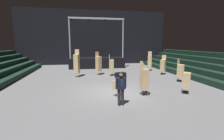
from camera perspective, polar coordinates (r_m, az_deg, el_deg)
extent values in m
cube|color=slate|center=(10.73, 0.06, -7.69)|extent=(22.00, 30.00, 0.10)
cube|color=black|center=(25.19, -6.27, 11.18)|extent=(22.00, 0.30, 8.00)
cube|color=black|center=(14.87, 29.57, -3.05)|extent=(0.75, 24.00, 0.45)
cube|color=black|center=(15.29, 31.86, -1.23)|extent=(0.75, 24.00, 0.45)
cube|color=black|center=(15.74, 34.02, 0.50)|extent=(0.75, 24.00, 0.45)
cube|color=black|center=(21.53, -5.37, 2.62)|extent=(6.99, 2.72, 1.29)
cylinder|color=#9EA0A8|center=(20.26, -14.55, 10.56)|extent=(0.16, 0.16, 4.77)
cylinder|color=#9EA0A8|center=(20.85, 3.85, 10.77)|extent=(0.16, 0.16, 4.77)
cube|color=#9EA0A8|center=(20.51, -5.32, 17.48)|extent=(6.69, 0.20, 0.20)
cylinder|color=black|center=(20.43, -14.07, 16.67)|extent=(0.18, 0.18, 0.22)
cylinder|color=black|center=(20.42, -8.22, 16.84)|extent=(0.18, 0.18, 0.22)
cylinder|color=black|center=(20.60, -2.42, 16.85)|extent=(0.18, 0.18, 0.22)
cylinder|color=black|center=(20.97, 3.22, 16.71)|extent=(0.18, 0.18, 0.22)
cylinder|color=black|center=(8.31, 3.69, -9.39)|extent=(0.15, 0.15, 0.83)
cylinder|color=black|center=(8.24, 2.52, -9.52)|extent=(0.15, 0.15, 0.83)
cube|color=silver|center=(8.02, 3.31, -4.77)|extent=(0.19, 0.12, 0.59)
cube|color=black|center=(8.08, 3.15, -4.67)|extent=(0.43, 0.28, 0.59)
cube|color=navy|center=(7.96, 3.46, -4.36)|extent=(0.06, 0.02, 0.38)
cylinder|color=black|center=(8.16, 4.69, -4.46)|extent=(0.11, 0.11, 0.54)
cylinder|color=black|center=(7.99, 1.58, -4.72)|extent=(0.11, 0.11, 0.54)
sphere|color=#936B4C|center=(7.99, 3.18, -1.67)|extent=(0.19, 0.19, 0.19)
sphere|color=black|center=(7.98, 3.18, -1.29)|extent=(0.16, 0.16, 0.16)
cylinder|color=#B2B5BA|center=(11.28, 25.27, -6.41)|extent=(0.02, 0.02, 0.40)
cylinder|color=#B2B5BA|center=(10.92, 25.24, -6.91)|extent=(0.02, 0.02, 0.40)
cylinder|color=#B2B5BA|center=(11.29, 23.33, -6.28)|extent=(0.02, 0.02, 0.40)
cylinder|color=#B2B5BA|center=(10.92, 23.23, -6.77)|extent=(0.02, 0.02, 0.40)
cube|color=tan|center=(11.04, 24.35, -5.38)|extent=(0.61, 0.61, 0.08)
cube|color=tan|center=(11.02, 24.38, -4.95)|extent=(0.61, 0.61, 0.08)
cube|color=tan|center=(11.00, 24.41, -4.52)|extent=(0.61, 0.61, 0.08)
cube|color=tan|center=(10.99, 24.43, -4.09)|extent=(0.61, 0.61, 0.08)
cube|color=tan|center=(10.97, 24.46, -3.65)|extent=(0.61, 0.61, 0.08)
cube|color=tan|center=(10.95, 24.49, -3.22)|extent=(0.61, 0.61, 0.08)
cube|color=tan|center=(10.93, 24.52, -2.78)|extent=(0.61, 0.61, 0.08)
cube|color=tan|center=(10.92, 24.55, -2.35)|extent=(0.61, 0.61, 0.08)
cube|color=tan|center=(10.90, 24.58, -1.91)|extent=(0.61, 0.61, 0.08)
cube|color=tan|center=(10.89, 24.61, -1.47)|extent=(0.61, 0.61, 0.08)
cube|color=tan|center=(10.87, 24.64, -1.03)|extent=(0.61, 0.61, 0.08)
cube|color=tan|center=(10.84, 23.70, 0.46)|extent=(0.28, 0.36, 0.46)
cylinder|color=#B2B5BA|center=(19.47, 12.44, 0.45)|extent=(0.02, 0.02, 0.40)
cylinder|color=#B2B5BA|center=(19.44, 13.56, 0.39)|extent=(0.02, 0.02, 0.40)
cylinder|color=#B2B5BA|center=(19.09, 12.34, 0.28)|extent=(0.02, 0.02, 0.40)
cylinder|color=#B2B5BA|center=(19.06, 13.48, 0.23)|extent=(0.02, 0.02, 0.40)
cube|color=tan|center=(19.23, 12.98, 1.05)|extent=(0.59, 0.59, 0.08)
cube|color=tan|center=(19.22, 12.99, 1.30)|extent=(0.59, 0.59, 0.08)
cube|color=tan|center=(19.21, 13.00, 1.56)|extent=(0.59, 0.59, 0.08)
cube|color=tan|center=(19.20, 13.01, 1.81)|extent=(0.59, 0.59, 0.08)
cube|color=tan|center=(19.19, 13.02, 2.06)|extent=(0.59, 0.59, 0.08)
cube|color=tan|center=(19.18, 13.03, 2.31)|extent=(0.59, 0.59, 0.08)
cube|color=tan|center=(19.17, 13.03, 2.56)|extent=(0.59, 0.59, 0.08)
cube|color=tan|center=(19.16, 13.04, 2.82)|extent=(0.59, 0.59, 0.08)
cube|color=tan|center=(19.15, 13.05, 3.07)|extent=(0.59, 0.59, 0.08)
cube|color=tan|center=(19.14, 13.06, 3.32)|extent=(0.59, 0.59, 0.08)
cube|color=tan|center=(19.13, 13.07, 3.57)|extent=(0.59, 0.59, 0.08)
cube|color=tan|center=(19.13, 13.08, 3.83)|extent=(0.59, 0.59, 0.08)
cube|color=tan|center=(19.12, 13.09, 4.08)|extent=(0.59, 0.59, 0.08)
cube|color=tan|center=(19.11, 13.10, 4.34)|extent=(0.59, 0.59, 0.08)
cube|color=tan|center=(19.10, 13.11, 4.59)|extent=(0.59, 0.59, 0.08)
cube|color=tan|center=(19.10, 13.12, 4.84)|extent=(0.59, 0.59, 0.08)
cube|color=tan|center=(18.89, 13.10, 5.63)|extent=(0.38, 0.23, 0.46)
cylinder|color=#B2B5BA|center=(10.29, 11.70, -7.17)|extent=(0.02, 0.02, 0.40)
cylinder|color=#B2B5BA|center=(9.95, 12.47, -7.76)|extent=(0.02, 0.02, 0.40)
cylinder|color=#B2B5BA|center=(10.16, 9.68, -7.31)|extent=(0.02, 0.02, 0.40)
cylinder|color=#B2B5BA|center=(9.82, 10.38, -7.91)|extent=(0.02, 0.02, 0.40)
cube|color=tan|center=(9.99, 11.10, -6.20)|extent=(0.45, 0.45, 0.08)
cube|color=tan|center=(9.96, 11.11, -5.73)|extent=(0.45, 0.45, 0.08)
cube|color=tan|center=(9.94, 11.13, -5.25)|extent=(0.45, 0.45, 0.08)
cube|color=tan|center=(9.92, 11.14, -4.78)|extent=(0.45, 0.45, 0.08)
cube|color=tan|center=(9.90, 11.16, -4.30)|extent=(0.45, 0.45, 0.08)
cube|color=tan|center=(9.88, 11.17, -3.82)|extent=(0.45, 0.45, 0.08)
cube|color=tan|center=(9.87, 11.19, -3.34)|extent=(0.45, 0.45, 0.08)
cube|color=tan|center=(9.85, 11.20, -2.86)|extent=(0.45, 0.45, 0.08)
cube|color=tan|center=(9.83, 11.22, -2.37)|extent=(0.45, 0.45, 0.08)
cube|color=tan|center=(9.82, 11.23, -1.88)|extent=(0.45, 0.45, 0.08)
cube|color=tan|center=(9.80, 11.25, -1.40)|extent=(0.45, 0.45, 0.08)
cube|color=tan|center=(9.79, 11.26, -0.91)|extent=(0.45, 0.45, 0.08)
cube|color=tan|center=(9.77, 11.28, -0.42)|extent=(0.45, 0.45, 0.08)
cube|color=tan|center=(9.76, 11.30, 0.08)|extent=(0.45, 0.45, 0.08)
cube|color=tan|center=(9.65, 10.26, 1.65)|extent=(0.06, 0.41, 0.46)
cylinder|color=#B2B5BA|center=(16.90, 17.64, -1.05)|extent=(0.02, 0.02, 0.40)
cylinder|color=#B2B5BA|center=(17.02, 16.43, -0.93)|extent=(0.02, 0.02, 0.40)
cylinder|color=#B2B5BA|center=(17.26, 18.05, -0.87)|extent=(0.02, 0.02, 0.40)
cylinder|color=#B2B5BA|center=(17.38, 16.87, -0.75)|extent=(0.02, 0.02, 0.40)
cube|color=tan|center=(17.10, 17.29, -0.10)|extent=(0.62, 0.62, 0.08)
cube|color=tan|center=(17.09, 17.30, 0.18)|extent=(0.62, 0.62, 0.08)
cube|color=tan|center=(17.07, 17.31, 0.46)|extent=(0.62, 0.62, 0.08)
cube|color=tan|center=(17.06, 17.33, 0.75)|extent=(0.62, 0.62, 0.08)
cube|color=tan|center=(17.05, 17.34, 1.03)|extent=(0.62, 0.62, 0.08)
cube|color=tan|center=(17.04, 17.35, 1.31)|extent=(0.62, 0.62, 0.08)
cube|color=tan|center=(17.03, 17.37, 1.59)|extent=(0.62, 0.62, 0.08)
cube|color=tan|center=(17.02, 17.38, 1.88)|extent=(0.62, 0.62, 0.08)
cube|color=tan|center=(17.01, 17.39, 2.16)|extent=(0.62, 0.62, 0.08)
cube|color=tan|center=(17.00, 17.41, 2.45)|extent=(0.62, 0.62, 0.08)
cube|color=tan|center=(16.99, 17.42, 2.73)|extent=(0.62, 0.62, 0.08)
cube|color=tan|center=(16.98, 17.43, 3.02)|extent=(0.62, 0.62, 0.08)
cube|color=tan|center=(16.97, 17.45, 3.30)|extent=(0.62, 0.62, 0.08)
cube|color=tan|center=(17.14, 17.71, 4.25)|extent=(0.31, 0.33, 0.46)
cylinder|color=#B2B5BA|center=(16.32, -3.73, -0.99)|extent=(0.02, 0.02, 0.40)
cylinder|color=#B2B5BA|center=(16.07, -4.72, -1.16)|extent=(0.02, 0.02, 0.40)
cylinder|color=#B2B5BA|center=(16.59, -4.62, -0.84)|extent=(0.02, 0.02, 0.40)
cylinder|color=#B2B5BA|center=(16.35, -5.61, -1.00)|extent=(0.02, 0.02, 0.40)
cube|color=tan|center=(16.29, -4.68, -0.16)|extent=(0.62, 0.62, 0.08)
cube|color=tan|center=(16.28, -4.68, 0.14)|extent=(0.62, 0.62, 0.08)
cube|color=tan|center=(16.26, -4.69, 0.43)|extent=(0.62, 0.62, 0.08)
cube|color=tan|center=(16.25, -4.69, 0.73)|extent=(0.62, 0.62, 0.08)
cube|color=tan|center=(16.24, -4.69, 1.03)|extent=(0.62, 0.62, 0.08)
cube|color=tan|center=(16.23, -4.70, 1.32)|extent=(0.62, 0.62, 0.08)
cube|color=tan|center=(16.22, -4.70, 1.62)|extent=(0.62, 0.62, 0.08)
cube|color=tan|center=(16.21, -4.71, 1.92)|extent=(0.62, 0.62, 0.08)
cube|color=tan|center=(16.19, -4.71, 2.22)|extent=(0.62, 0.62, 0.08)
cube|color=tan|center=(16.18, -4.71, 2.52)|extent=(0.62, 0.62, 0.08)
cube|color=tan|center=(16.18, -4.72, 2.82)|extent=(0.62, 0.62, 0.08)
cube|color=tan|center=(16.17, -4.72, 3.12)|extent=(0.62, 0.62, 0.08)
cube|color=tan|center=(16.16, -4.73, 3.42)|extent=(0.62, 0.62, 0.08)
cube|color=tan|center=(16.15, -4.73, 3.72)|extent=(0.62, 0.62, 0.08)
cube|color=tan|center=(16.14, -4.73, 4.02)|extent=(0.62, 0.62, 0.08)
cube|color=tan|center=(16.14, -4.74, 4.32)|extent=(0.62, 0.62, 0.08)
cube|color=tan|center=(16.13, -4.74, 4.62)|extent=(0.62, 0.62, 0.08)
cube|color=tan|center=(16.26, -5.22, 5.61)|extent=(0.36, 0.28, 0.46)
cylinder|color=#B2B5BA|center=(14.48, 23.58, -3.03)|extent=(0.02, 0.02, 0.40)
cylinder|color=#B2B5BA|center=(14.13, 23.11, -3.29)|extent=(0.02, 0.02, 0.40)
cylinder|color=#B2B5BA|center=(14.59, 22.16, -2.85)|extent=(0.02, 0.02, 0.40)
cylinder|color=#B2B5BA|center=(14.24, 21.65, -3.10)|extent=(0.02, 0.02, 0.40)
cube|color=tan|center=(14.31, 22.68, -2.11)|extent=(0.62, 0.62, 0.08)
cube|color=tan|center=(14.30, 22.70, -1.78)|extent=(0.62, 0.62, 0.08)
cube|color=tan|center=(14.28, 22.72, -1.45)|extent=(0.62, 0.62, 0.08)
cube|color=tan|center=(14.27, 22.74, -1.11)|extent=(0.62, 0.62, 0.08)
cube|color=tan|center=(14.26, 22.77, -0.77)|extent=(0.62, 0.62, 0.08)
cube|color=tan|center=(14.24, 22.79, -0.44)|extent=(0.62, 0.62, 0.08)
cube|color=tan|center=(14.23, 22.81, -0.10)|extent=(0.62, 0.62, 0.08)
cube|color=tan|center=(14.22, 22.83, 0.24)|extent=(0.62, 0.62, 0.08)
cube|color=tan|center=(14.21, 22.85, 0.58)|extent=(0.62, 0.62, 0.08)
cube|color=tan|center=(14.19, 22.87, 0.92)|extent=(0.62, 0.62, 0.08)
cube|color=tan|center=(14.18, 22.89, 1.26)|extent=(0.62, 0.62, 0.08)
cube|color=tan|center=(14.17, 22.91, 1.60)|extent=(0.62, 0.62, 0.08)
cube|color=tan|center=(14.21, 22.23, 2.76)|extent=(0.35, 0.29, 0.46)
cylinder|color=#B2B5BA|center=(15.99, 0.46, -1.18)|extent=(0.02, 0.02, 0.40)
cylinder|color=#B2B5BA|center=(15.62, 0.52, -1.43)|extent=(0.02, 0.02, 0.40)
cylinder|color=#B2B5BA|center=(15.98, -0.91, -1.19)|extent=(0.02, 0.02, 0.40)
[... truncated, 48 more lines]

